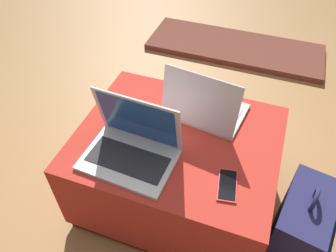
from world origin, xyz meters
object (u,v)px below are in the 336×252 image
object	(u,v)px
laptop_near	(132,146)
laptop_far	(204,107)
cell_phone	(227,185)
backpack	(300,231)

from	to	relation	value
laptop_near	laptop_far	size ratio (longest dim) A/B	1.01
laptop_near	cell_phone	xyz separation A→B (m)	(0.40, -0.02, -0.05)
laptop_near	laptop_far	xyz separation A→B (m)	(0.21, 0.32, -0.00)
laptop_far	backpack	xyz separation A→B (m)	(0.52, -0.27, -0.31)
laptop_far	cell_phone	bearing A→B (deg)	127.14
laptop_near	backpack	xyz separation A→B (m)	(0.73, 0.05, -0.31)
cell_phone	backpack	size ratio (longest dim) A/B	0.33
laptop_far	backpack	bearing A→B (deg)	160.25
laptop_near	laptop_far	bearing A→B (deg)	60.12
laptop_near	cell_phone	distance (m)	0.40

